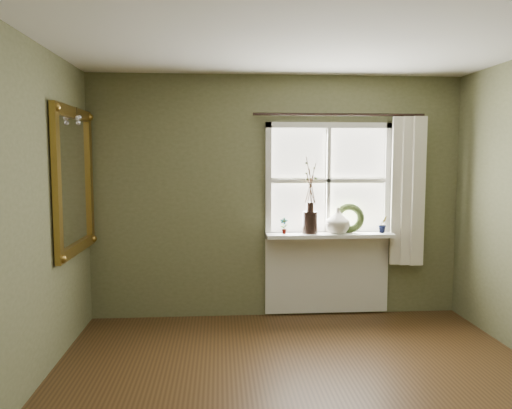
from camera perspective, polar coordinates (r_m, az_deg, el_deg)
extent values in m
plane|color=silver|center=(3.26, 7.44, 20.84)|extent=(4.50, 4.50, 0.00)
cube|color=#616341|center=(5.44, 2.39, 0.88)|extent=(4.00, 0.10, 2.60)
cube|color=silver|center=(5.50, 8.18, -3.42)|extent=(1.36, 0.06, 0.06)
cube|color=silver|center=(5.44, 8.35, 8.95)|extent=(1.36, 0.06, 0.06)
cube|color=silver|center=(5.33, 1.42, 2.73)|extent=(0.06, 0.06, 1.24)
cube|color=silver|center=(5.61, 14.76, 2.69)|extent=(0.06, 0.06, 1.24)
cube|color=silver|center=(5.44, 8.26, 2.73)|extent=(1.24, 0.05, 0.04)
cube|color=silver|center=(5.44, 8.26, 2.73)|extent=(0.04, 0.05, 1.12)
cube|color=white|center=(5.40, 4.86, 5.88)|extent=(0.59, 0.01, 0.53)
cube|color=white|center=(5.54, 11.55, 5.78)|extent=(0.59, 0.01, 0.53)
cube|color=white|center=(5.42, 4.81, -0.36)|extent=(0.59, 0.01, 0.53)
cube|color=white|center=(5.56, 11.44, -0.31)|extent=(0.59, 0.01, 0.53)
cube|color=silver|center=(5.40, 8.41, -3.48)|extent=(1.36, 0.26, 0.04)
cube|color=silver|center=(5.59, 8.10, -7.77)|extent=(1.36, 0.04, 0.88)
cylinder|color=black|center=(5.34, 6.21, -2.06)|extent=(0.18, 0.18, 0.24)
imported|color=beige|center=(5.40, 9.33, -1.81)|extent=(0.30, 0.30, 0.28)
torus|color=#36471F|center=(5.47, 10.59, -1.90)|extent=(0.35, 0.22, 0.33)
imported|color=#36471F|center=(5.30, 3.21, -2.44)|extent=(0.10, 0.08, 0.17)
imported|color=#36471F|center=(5.54, 14.30, -2.22)|extent=(0.12, 0.11, 0.18)
cube|color=silver|center=(5.60, 16.87, 1.45)|extent=(0.36, 0.12, 1.59)
cylinder|color=black|center=(5.42, 9.53, 10.11)|extent=(1.84, 0.03, 0.03)
cube|color=white|center=(4.92, -20.12, 2.53)|extent=(0.02, 0.94, 1.16)
cube|color=olive|center=(4.93, -20.25, 9.83)|extent=(0.05, 1.13, 0.10)
cube|color=olive|center=(4.98, -19.77, -4.68)|extent=(0.05, 1.13, 0.10)
cube|color=olive|center=(4.42, -21.83, 2.19)|extent=(0.05, 0.10, 1.16)
cube|color=olive|center=(5.42, -18.52, 2.82)|extent=(0.05, 0.10, 1.16)
sphere|color=silver|center=(4.88, -19.75, 9.29)|extent=(0.04, 0.04, 0.04)
sphere|color=silver|center=(4.91, -19.64, 8.80)|extent=(0.04, 0.04, 0.04)
sphere|color=silver|center=(4.94, -19.57, 9.36)|extent=(0.04, 0.04, 0.04)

